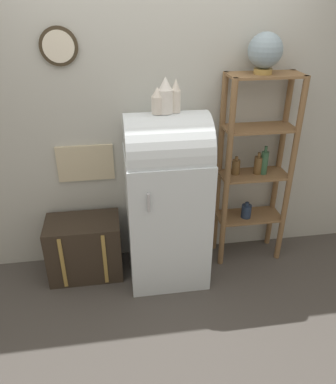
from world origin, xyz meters
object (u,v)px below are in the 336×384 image
Objects in this scene: suitcase_trunk at (85,248)px; globe at (265,51)px; vase_center at (165,96)px; vase_right at (176,97)px; vase_left at (157,101)px; refrigerator at (167,196)px.

globe reaches higher than suitcase_trunk.
globe reaches higher than vase_center.
globe is 1.22× the size of vase_right.
suitcase_trunk is at bearing -177.63° from globe.
vase_left is 0.07m from vase_center.
vase_center reaches higher than vase_right.
globe is 0.83m from vase_center.
vase_right reaches higher than suitcase_trunk.
vase_center is 0.08m from vase_right.
suitcase_trunk is 1.45m from vase_left.
vase_center reaches higher than refrigerator.
vase_right is at bearing 4.30° from refrigerator.
refrigerator is 4.90× the size of globe.
globe is (0.77, 0.14, 1.10)m from refrigerator.
vase_center is (-0.01, -0.00, 0.83)m from refrigerator.
vase_center is (-0.78, -0.15, -0.27)m from globe.
suitcase_trunk is 2.40× the size of vase_center.
refrigerator is at bearing 28.05° from vase_center.
vase_center reaches higher than suitcase_trunk.
vase_left is at bearing -170.52° from refrigerator.
refrigerator is 0.82m from vase_right.
globe is at bearing 10.62° from vase_center.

